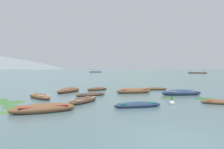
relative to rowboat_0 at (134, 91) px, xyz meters
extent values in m
plane|color=#476066|center=(-1.22, 1483.22, -0.24)|extent=(6000.00, 6000.00, 0.00)
cone|color=slate|center=(-680.07, 2006.85, 284.16)|extent=(2307.06, 2307.06, 568.81)
cone|color=slate|center=(227.08, 2279.97, 241.77)|extent=(1946.75, 1946.75, 484.02)
ellipsoid|color=brown|center=(0.00, 0.00, -0.01)|extent=(4.45, 2.13, 0.78)
cube|color=#B22D28|center=(0.00, 0.00, 0.22)|extent=(3.20, 1.53, 0.05)
cube|color=brown|center=(0.00, 0.00, 0.27)|extent=(0.25, 0.94, 0.04)
ellipsoid|color=#4C3323|center=(-4.36, 3.56, -0.08)|extent=(3.07, 2.41, 0.52)
cube|color=orange|center=(-4.36, 3.56, 0.07)|extent=(2.21, 1.74, 0.05)
cube|color=#4C3323|center=(-4.36, 3.56, 0.12)|extent=(0.41, 0.59, 0.04)
ellipsoid|color=brown|center=(-7.87, -10.87, -0.02)|extent=(4.56, 2.93, 0.73)
cube|color=#B22D28|center=(-7.87, -10.87, 0.20)|extent=(3.28, 2.11, 0.05)
cube|color=brown|center=(-7.87, -10.87, 0.25)|extent=(0.43, 0.93, 0.04)
ellipsoid|color=navy|center=(5.01, -2.12, -0.01)|extent=(4.61, 1.78, 0.75)
cube|color=#B7B2A3|center=(5.01, -2.12, 0.21)|extent=(3.32, 1.28, 0.05)
cube|color=navy|center=(5.01, -2.12, 0.26)|extent=(0.15, 1.01, 0.04)
ellipsoid|color=#4C3323|center=(-5.02, -2.41, -0.11)|extent=(3.49, 2.38, 0.44)
cube|color=#28519E|center=(-5.02, -2.41, 0.03)|extent=(2.51, 1.71, 0.05)
cube|color=#4C3323|center=(-5.02, -2.41, 0.08)|extent=(0.36, 0.62, 0.04)
ellipsoid|color=navy|center=(-1.23, -9.45, -0.08)|extent=(3.81, 1.52, 0.52)
cube|color=#197A56|center=(-1.23, -9.45, 0.07)|extent=(2.74, 1.09, 0.05)
cube|color=navy|center=(-1.23, -9.45, 0.12)|extent=(0.18, 0.62, 0.04)
ellipsoid|color=brown|center=(6.08, -8.50, -0.10)|extent=(3.73, 2.20, 0.47)
cube|color=#B22D28|center=(6.08, -8.50, 0.04)|extent=(2.69, 1.59, 0.05)
cube|color=brown|center=(6.08, -8.50, 0.09)|extent=(0.31, 0.63, 0.04)
ellipsoid|color=brown|center=(-9.93, -4.00, -0.06)|extent=(3.39, 3.87, 0.61)
cube|color=#B7B2A3|center=(-9.93, -4.00, 0.12)|extent=(2.44, 2.78, 0.05)
cube|color=brown|center=(-9.93, -4.00, 0.17)|extent=(0.67, 0.55, 0.04)
ellipsoid|color=brown|center=(-7.88, 1.46, -0.03)|extent=(3.24, 4.45, 0.70)
cube|color=#B7B2A3|center=(-7.88, 1.46, 0.18)|extent=(2.34, 3.21, 0.05)
cube|color=brown|center=(-7.88, 1.46, 0.23)|extent=(0.91, 0.52, 0.04)
ellipsoid|color=#4C3323|center=(3.58, 3.40, -0.11)|extent=(3.26, 0.98, 0.44)
cube|color=olive|center=(3.58, 3.40, 0.03)|extent=(2.35, 0.70, 0.05)
cube|color=#4C3323|center=(3.58, 3.40, 0.08)|extent=(0.10, 0.58, 0.04)
ellipsoid|color=#4C3323|center=(-5.48, -6.94, -0.07)|extent=(2.91, 3.99, 0.58)
cube|color=#B7B2A3|center=(-5.48, -6.94, 0.11)|extent=(2.09, 2.88, 0.05)
cube|color=#4C3323|center=(-5.48, -6.94, 0.16)|extent=(0.73, 0.45, 0.04)
cube|color=navy|center=(-6.73, 148.09, 0.03)|extent=(9.57, 5.25, 0.90)
cylinder|color=#4C4742|center=(-9.77, 146.10, 1.15)|extent=(0.10, 0.10, 1.80)
cylinder|color=#4C4742|center=(-10.36, 148.23, 1.15)|extent=(0.10, 0.10, 1.80)
cylinder|color=#4C4742|center=(-3.09, 147.96, 1.15)|extent=(0.10, 0.10, 1.80)
cylinder|color=#4C4742|center=(-3.69, 150.09, 1.15)|extent=(0.10, 0.10, 1.80)
cube|color=#334C75|center=(-6.73, 148.09, 2.05)|extent=(8.04, 4.41, 0.12)
cube|color=#4C3323|center=(56.34, 103.65, 0.03)|extent=(10.99, 7.08, 0.90)
cylinder|color=#4C4742|center=(52.17, 103.96, 1.15)|extent=(0.10, 0.10, 1.80)
cylinder|color=#4C4742|center=(53.13, 106.34, 1.15)|extent=(0.10, 0.10, 1.80)
cylinder|color=#4C4742|center=(59.55, 100.96, 1.15)|extent=(0.10, 0.10, 1.80)
cylinder|color=#4C4742|center=(60.52, 103.34, 1.15)|extent=(0.10, 0.10, 1.80)
cube|color=beige|center=(56.34, 103.65, 2.05)|extent=(9.23, 5.94, 0.12)
sphere|color=silver|center=(1.77, -8.36, -0.16)|extent=(0.42, 0.42, 0.42)
cylinder|color=black|center=(1.77, -8.36, 0.18)|extent=(0.06, 0.06, 0.68)
ellipsoid|color=#38662D|center=(-5.68, -0.83, -0.24)|extent=(2.65, 2.60, 0.14)
ellipsoid|color=#2D5628|center=(2.76, -4.65, -0.24)|extent=(1.94, 1.87, 0.14)
ellipsoid|color=#38662D|center=(-11.81, -6.65, -0.24)|extent=(3.28, 3.04, 0.14)
ellipsoid|color=#38662D|center=(-10.50, -9.00, -0.24)|extent=(2.97, 3.23, 0.14)
ellipsoid|color=#2D5628|center=(6.01, -5.52, -0.24)|extent=(2.46, 2.47, 0.14)
camera|label=1|loc=(-4.16, -25.49, 2.65)|focal=34.68mm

